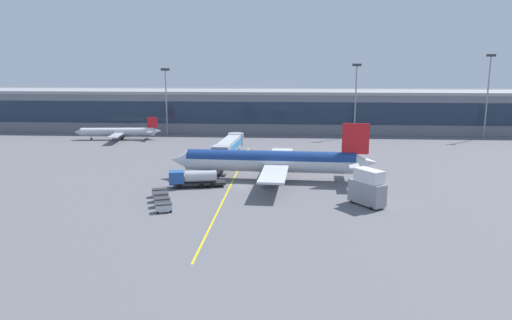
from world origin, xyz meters
TOP-DOWN VIEW (x-y plane):
  - ground_plane at (0.00, 0.00)m, footprint 700.00×700.00m
  - apron_lead_in_line at (-2.00, 2.00)m, footprint 0.87×80.00m
  - terminal_building at (-2.99, 77.43)m, footprint 207.91×18.82m
  - main_airliner at (5.89, 5.51)m, footprint 42.80×33.77m
  - jet_bridge at (-4.22, 17.79)m, footprint 5.08×21.56m
  - fuel_tanker at (-9.01, -1.56)m, footprint 11.08×4.65m
  - catering_lift at (22.66, -11.78)m, footprint 5.97×6.99m
  - baggage_cart_0 at (-10.83, -17.68)m, footprint 3.00×2.32m
  - baggage_cart_1 at (-11.86, -14.65)m, footprint 3.00×2.32m
  - baggage_cart_2 at (-12.88, -11.62)m, footprint 3.00×2.32m
  - baggage_cart_3 at (-13.91, -8.59)m, footprint 3.00×2.32m
  - commuter_jet_far at (-43.38, 54.59)m, footprint 26.93×21.47m
  - apron_light_mast_0 at (30.58, 65.47)m, footprint 2.80×0.50m
  - apron_light_mast_1 at (71.34, 65.47)m, footprint 2.80×0.50m
  - apron_light_mast_2 at (-30.58, 65.47)m, footprint 2.80×0.50m

SIDE VIEW (x-z plane):
  - ground_plane at x=0.00m, z-range 0.00..0.00m
  - apron_lead_in_line at x=-2.00m, z-range 0.00..0.01m
  - baggage_cart_0 at x=-10.83m, z-range 0.04..1.52m
  - baggage_cart_1 at x=-11.86m, z-range 0.04..1.52m
  - baggage_cart_2 at x=-12.88m, z-range 0.04..1.52m
  - baggage_cart_3 at x=-13.91m, z-range 0.04..1.52m
  - fuel_tanker at x=-9.01m, z-range 0.12..3.37m
  - commuter_jet_far at x=-43.38m, z-range -1.00..5.97m
  - catering_lift at x=22.66m, z-range -0.08..6.22m
  - main_airliner at x=5.89m, z-range -2.09..9.85m
  - jet_bridge at x=-4.22m, z-range 1.59..8.16m
  - terminal_building at x=-2.99m, z-range 0.02..13.98m
  - apron_light_mast_2 at x=-30.58m, z-range 1.95..23.65m
  - apron_light_mast_0 at x=30.58m, z-range 1.98..25.15m
  - apron_light_mast_1 at x=71.34m, z-range 2.03..28.10m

